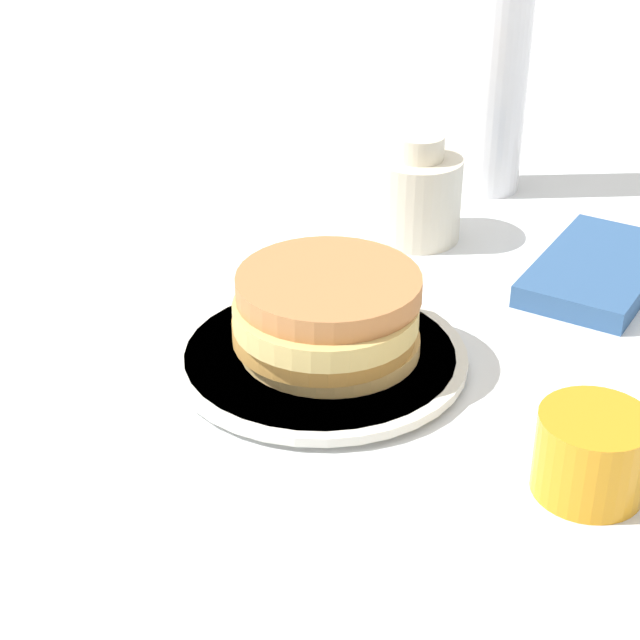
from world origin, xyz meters
The scene contains 7 objects.
ground_plane centered at (0.00, 0.00, 0.00)m, with size 4.00×4.00×0.00m, color white.
plate centered at (-0.01, -0.01, 0.01)m, with size 0.22×0.22×0.01m.
pancake_stack centered at (-0.01, -0.01, 0.04)m, with size 0.15×0.14×0.07m.
juice_glass centered at (-0.10, -0.22, 0.03)m, with size 0.07×0.07×0.06m.
cream_jug centered at (0.23, -0.01, 0.04)m, with size 0.08×0.08×0.10m.
water_bottle_near centered at (0.38, -0.05, 0.11)m, with size 0.06×0.06×0.24m.
napkin centered at (0.20, -0.19, 0.01)m, with size 0.19×0.13×0.02m.
Camera 1 is at (-0.66, -0.24, 0.43)m, focal length 60.00 mm.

